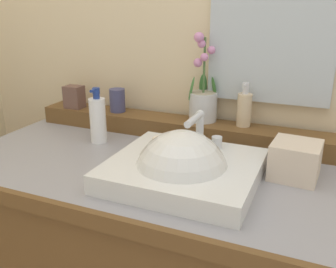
% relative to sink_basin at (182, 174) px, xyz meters
% --- Properties ---
extents(back_ledge, '(1.20, 0.12, 0.07)m').
position_rel_sink_basin_xyz_m(back_ledge, '(-0.12, 0.34, 0.01)').
color(back_ledge, brown).
rests_on(back_ledge, vanity_cabinet).
extents(sink_basin, '(0.41, 0.38, 0.28)m').
position_rel_sink_basin_xyz_m(sink_basin, '(0.00, 0.00, 0.00)').
color(sink_basin, white).
rests_on(sink_basin, vanity_cabinet).
extents(soap_bar, '(0.07, 0.04, 0.02)m').
position_rel_sink_basin_xyz_m(soap_bar, '(-0.11, 0.12, 0.05)').
color(soap_bar, beige).
rests_on(soap_bar, sink_basin).
extents(potted_plant, '(0.11, 0.11, 0.31)m').
position_rel_sink_basin_xyz_m(potted_plant, '(-0.06, 0.36, 0.13)').
color(potted_plant, silver).
rests_on(potted_plant, back_ledge).
extents(soap_dispenser, '(0.05, 0.05, 0.15)m').
position_rel_sink_basin_xyz_m(soap_dispenser, '(0.09, 0.36, 0.11)').
color(soap_dispenser, beige).
rests_on(soap_dispenser, back_ledge).
extents(tumbler_cup, '(0.06, 0.06, 0.09)m').
position_rel_sink_basin_xyz_m(tumbler_cup, '(-0.41, 0.34, 0.09)').
color(tumbler_cup, '#41426A').
rests_on(tumbler_cup, back_ledge).
extents(trinket_box, '(0.07, 0.06, 0.09)m').
position_rel_sink_basin_xyz_m(trinket_box, '(-0.60, 0.32, 0.09)').
color(trinket_box, brown).
rests_on(trinket_box, back_ledge).
extents(lotion_bottle, '(0.06, 0.06, 0.20)m').
position_rel_sink_basin_xyz_m(lotion_bottle, '(-0.39, 0.17, 0.06)').
color(lotion_bottle, white).
rests_on(lotion_bottle, vanity_cabinet).
extents(tissue_box, '(0.14, 0.14, 0.10)m').
position_rel_sink_basin_xyz_m(tissue_box, '(0.28, 0.15, 0.03)').
color(tissue_box, beige).
rests_on(tissue_box, vanity_cabinet).
extents(mirror, '(0.41, 0.02, 0.59)m').
position_rel_sink_basin_xyz_m(mirror, '(0.15, 0.41, 0.42)').
color(mirror, silver).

